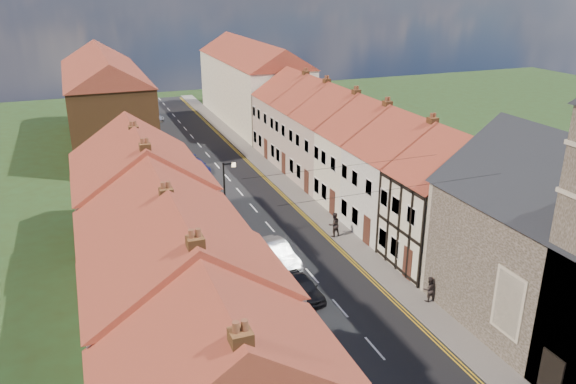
# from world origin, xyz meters

# --- Properties ---
(road) EXTENTS (7.00, 90.00, 0.02)m
(road) POSITION_xyz_m (0.00, 30.00, 0.01)
(road) COLOR black
(road) RESTS_ON ground
(pavement_left) EXTENTS (1.80, 90.00, 0.12)m
(pavement_left) POSITION_xyz_m (-4.40, 30.00, 0.06)
(pavement_left) COLOR gray
(pavement_left) RESTS_ON ground
(pavement_right) EXTENTS (1.80, 90.00, 0.12)m
(pavement_right) POSITION_xyz_m (4.40, 30.00, 0.06)
(pavement_right) COLOR gray
(pavement_right) RESTS_ON ground
(cottage_r_tudor) EXTENTS (8.30, 5.20, 9.00)m
(cottage_r_tudor) POSITION_xyz_m (9.27, 12.70, 4.47)
(cottage_r_tudor) COLOR beige
(cottage_r_tudor) RESTS_ON ground
(cottage_r_white_near) EXTENTS (8.30, 6.00, 9.00)m
(cottage_r_white_near) POSITION_xyz_m (9.30, 18.10, 4.47)
(cottage_r_white_near) COLOR #B0B0A6
(cottage_r_white_near) RESTS_ON ground
(cottage_r_cream_mid) EXTENTS (8.30, 5.20, 9.00)m
(cottage_r_cream_mid) POSITION_xyz_m (9.30, 23.50, 4.48)
(cottage_r_cream_mid) COLOR beige
(cottage_r_cream_mid) RESTS_ON ground
(cottage_r_pink) EXTENTS (8.30, 6.00, 9.00)m
(cottage_r_pink) POSITION_xyz_m (9.30, 28.90, 4.47)
(cottage_r_pink) COLOR #AF9F8B
(cottage_r_pink) RESTS_ON ground
(cottage_r_white_far) EXTENTS (8.30, 5.20, 9.00)m
(cottage_r_white_far) POSITION_xyz_m (9.30, 34.30, 4.48)
(cottage_r_white_far) COLOR #AF9F8B
(cottage_r_white_far) RESTS_ON ground
(cottage_r_cream_far) EXTENTS (8.30, 6.00, 9.00)m
(cottage_r_cream_far) POSITION_xyz_m (9.30, 39.70, 4.47)
(cottage_r_cream_far) COLOR #AF9F8B
(cottage_r_cream_far) RESTS_ON ground
(cottage_l_cream) EXTENTS (8.30, 6.30, 9.10)m
(cottage_l_cream) POSITION_xyz_m (-9.30, 5.55, 4.52)
(cottage_l_cream) COLOR #B0B0A6
(cottage_l_cream) RESTS_ON ground
(cottage_l_white) EXTENTS (8.30, 6.90, 8.80)m
(cottage_l_white) POSITION_xyz_m (-9.30, 11.95, 4.37)
(cottage_l_white) COLOR #B0B0A6
(cottage_l_white) RESTS_ON ground
(cottage_l_brick_mid) EXTENTS (8.30, 5.70, 9.10)m
(cottage_l_brick_mid) POSITION_xyz_m (-9.30, 18.05, 4.53)
(cottage_l_brick_mid) COLOR #AF9F8B
(cottage_l_brick_mid) RESTS_ON ground
(cottage_l_pink) EXTENTS (8.30, 6.30, 8.80)m
(cottage_l_pink) POSITION_xyz_m (-9.30, 23.85, 4.37)
(cottage_l_pink) COLOR brown
(cottage_l_pink) RESTS_ON ground
(block_right_far) EXTENTS (8.30, 24.20, 10.50)m
(block_right_far) POSITION_xyz_m (9.30, 55.00, 5.29)
(block_right_far) COLOR beige
(block_right_far) RESTS_ON ground
(block_left_far) EXTENTS (8.30, 24.20, 10.50)m
(block_left_far) POSITION_xyz_m (-9.30, 50.00, 5.29)
(block_left_far) COLOR brown
(block_left_far) RESTS_ON ground
(lamppost) EXTENTS (0.88, 0.15, 6.00)m
(lamppost) POSITION_xyz_m (-3.81, 20.00, 3.54)
(lamppost) COLOR black
(lamppost) RESTS_ON pavement_left
(car_near) EXTENTS (1.81, 3.78, 1.25)m
(car_near) POSITION_xyz_m (-1.50, 11.89, 0.62)
(car_near) COLOR black
(car_near) RESTS_ON ground
(car_mid) EXTENTS (2.11, 4.56, 1.45)m
(car_mid) POSITION_xyz_m (-1.50, 16.37, 0.72)
(car_mid) COLOR #B0B2B8
(car_mid) RESTS_ON ground
(car_far) EXTENTS (2.28, 4.18, 1.15)m
(car_far) POSITION_xyz_m (-2.23, 37.07, 0.57)
(car_far) COLOR navy
(car_far) RESTS_ON ground
(car_distant) EXTENTS (2.77, 4.56, 1.18)m
(car_distant) POSITION_xyz_m (-3.13, 59.77, 0.59)
(car_distant) COLOR #B4B5BD
(car_distant) RESTS_ON ground
(pedestrian_right) EXTENTS (0.76, 0.61, 1.53)m
(pedestrian_right) POSITION_xyz_m (5.01, 8.71, 0.89)
(pedestrian_right) COLOR #292221
(pedestrian_right) RESTS_ON pavement_right
(pedestrian_right_b) EXTENTS (0.95, 0.78, 1.82)m
(pedestrian_right_b) POSITION_xyz_m (3.70, 18.60, 1.03)
(pedestrian_right_b) COLOR #292121
(pedestrian_right_b) RESTS_ON pavement_right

